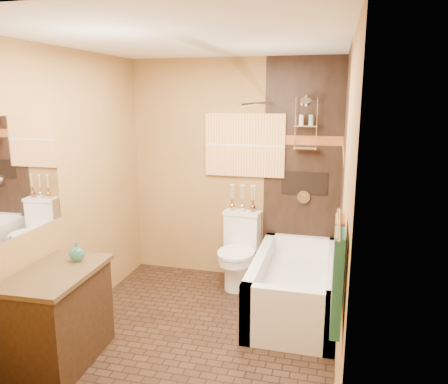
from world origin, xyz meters
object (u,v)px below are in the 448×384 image
(toilet, at_px, (239,250))
(bathtub, at_px, (295,290))
(sunset_painting, at_px, (245,145))
(vanity, at_px, (59,317))

(toilet, bearing_deg, bathtub, -28.60)
(sunset_painting, distance_m, toilet, 1.17)
(toilet, distance_m, vanity, 2.06)
(sunset_painting, bearing_deg, bathtub, -47.18)
(vanity, bearing_deg, sunset_painting, 60.58)
(sunset_painting, xyz_separation_m, toilet, (-0.00, -0.27, -1.14))
(bathtub, height_order, vanity, vanity)
(bathtub, bearing_deg, toilet, 145.78)
(bathtub, distance_m, vanity, 2.18)
(toilet, relative_size, vanity, 0.91)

